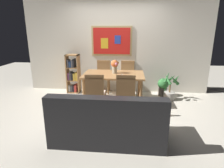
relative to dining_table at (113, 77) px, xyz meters
name	(u,v)px	position (x,y,z in m)	size (l,w,h in m)	color
ground_plane	(111,111)	(0.00, -0.59, -0.63)	(12.00, 12.00, 0.00)	beige
wall_back_with_painting	(116,46)	(0.00, 0.95, 0.67)	(5.20, 0.14, 2.60)	silver
dining_table	(113,77)	(0.00, 0.00, 0.00)	(1.47, 0.96, 0.72)	#9E7042
dining_chair_near_right	(126,91)	(0.32, -0.78, -0.10)	(0.40, 0.41, 0.91)	#9E7042
dining_chair_near_left	(95,91)	(-0.30, -0.81, -0.10)	(0.40, 0.41, 0.91)	#9E7042
dining_chair_far_left	(103,74)	(-0.37, 0.82, -0.10)	(0.40, 0.41, 0.91)	#9E7042
dining_chair_far_right	(127,74)	(0.33, 0.78, -0.10)	(0.40, 0.41, 0.91)	#9E7042
leather_couch	(108,123)	(0.07, -1.75, -0.32)	(1.80, 0.84, 0.84)	black
bookshelf	(73,75)	(-1.22, 0.65, -0.12)	(0.36, 0.28, 1.10)	#9E7042
potted_ivy	(163,86)	(1.31, 0.57, -0.36)	(0.29, 0.29, 0.50)	#4C4742
potted_palm	(170,90)	(1.44, 0.28, -0.37)	(0.40, 0.42, 0.73)	#B2ADA3
flower_vase	(115,65)	(0.03, 0.07, 0.29)	(0.19, 0.19, 0.33)	tan
tv_remote	(123,75)	(0.24, -0.18, 0.10)	(0.11, 0.16, 0.02)	black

